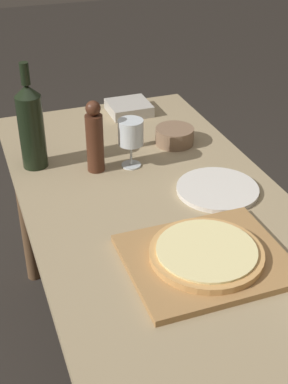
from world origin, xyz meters
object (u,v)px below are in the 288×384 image
(pepper_mill, at_px, (95,138))
(small_bowl, at_px, (175,136))
(wine_glass, at_px, (131,134))
(pizza, at_px, (206,253))
(wine_bottle, at_px, (31,125))

(pepper_mill, height_order, small_bowl, pepper_mill)
(pepper_mill, relative_size, small_bowl, 1.76)
(wine_glass, bearing_deg, pepper_mill, 173.63)
(pizza, relative_size, wine_glass, 1.76)
(pizza, bearing_deg, pepper_mill, 103.69)
(wine_glass, bearing_deg, wine_bottle, 159.84)
(wine_bottle, relative_size, small_bowl, 2.57)
(pizza, bearing_deg, wine_glass, 91.91)
(wine_bottle, bearing_deg, pizza, -63.98)
(pepper_mill, xyz_separation_m, small_bowl, (0.31, 0.09, -0.08))
(small_bowl, bearing_deg, wine_bottle, 179.35)
(wine_bottle, xyz_separation_m, wine_glass, (0.29, -0.11, -0.03))
(small_bowl, bearing_deg, pepper_mill, -163.92)
(small_bowl, bearing_deg, pizza, -105.73)
(pizza, height_order, pepper_mill, pepper_mill)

